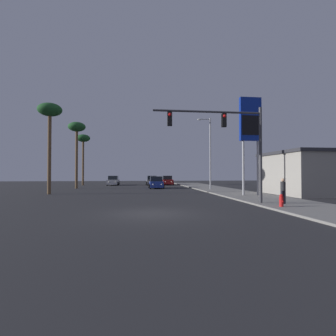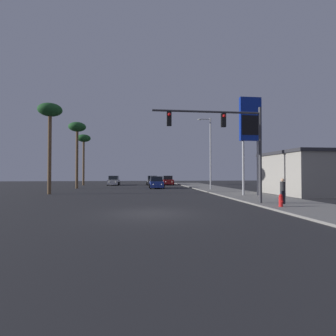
{
  "view_description": "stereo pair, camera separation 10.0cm",
  "coord_description": "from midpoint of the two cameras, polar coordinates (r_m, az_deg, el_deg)",
  "views": [
    {
      "loc": [
        -0.79,
        -13.83,
        2.12
      ],
      "look_at": [
        2.42,
        12.52,
        2.66
      ],
      "focal_mm": 28.0,
      "sensor_mm": 36.0,
      "label": 1
    },
    {
      "loc": [
        -0.69,
        -13.85,
        2.12
      ],
      "look_at": [
        2.42,
        12.52,
        2.66
      ],
      "focal_mm": 28.0,
      "sensor_mm": 36.0,
      "label": 2
    }
  ],
  "objects": [
    {
      "name": "palm_tree_near",
      "position": [
        29.8,
        -24.22,
        10.45
      ],
      "size": [
        2.4,
        2.4,
        9.28
      ],
      "color": "brown",
      "rests_on": "ground"
    },
    {
      "name": "palm_tree_mid",
      "position": [
        39.2,
        -19.1,
        7.66
      ],
      "size": [
        2.4,
        2.4,
        9.31
      ],
      "color": "brown",
      "rests_on": "ground"
    },
    {
      "name": "gas_station_sign",
      "position": [
        25.57,
        17.6,
        9.02
      ],
      "size": [
        2.0,
        0.42,
        9.0
      ],
      "color": "#99999E",
      "rests_on": "sidewalk_right"
    },
    {
      "name": "car_silver",
      "position": [
        47.79,
        -11.67,
        -2.77
      ],
      "size": [
        2.04,
        4.34,
        1.68
      ],
      "rotation": [
        0.0,
        0.0,
        3.11
      ],
      "color": "#B7B7BC",
      "rests_on": "ground"
    },
    {
      "name": "building_gas_station",
      "position": [
        30.83,
        30.7,
        -0.93
      ],
      "size": [
        10.3,
        8.3,
        4.3
      ],
      "color": "gray",
      "rests_on": "ground"
    },
    {
      "name": "car_blue",
      "position": [
        37.26,
        -2.48,
        -3.25
      ],
      "size": [
        2.04,
        4.32,
        1.68
      ],
      "rotation": [
        0.0,
        0.0,
        3.13
      ],
      "color": "navy",
      "rests_on": "ground"
    },
    {
      "name": "street_lamp",
      "position": [
        33.59,
        9.1,
        3.97
      ],
      "size": [
        1.74,
        0.24,
        9.0
      ],
      "color": "#99999E",
      "rests_on": "sidewalk_right"
    },
    {
      "name": "palm_tree_far",
      "position": [
        49.09,
        -17.82,
        5.59
      ],
      "size": [
        2.4,
        2.4,
        9.04
      ],
      "color": "brown",
      "rests_on": "ground"
    },
    {
      "name": "car_grey",
      "position": [
        47.4,
        -3.39,
        -2.81
      ],
      "size": [
        2.04,
        4.31,
        1.68
      ],
      "rotation": [
        0.0,
        0.0,
        3.14
      ],
      "color": "slate",
      "rests_on": "ground"
    },
    {
      "name": "car_red",
      "position": [
        48.18,
        -0.03,
        -2.78
      ],
      "size": [
        2.04,
        4.31,
        1.68
      ],
      "rotation": [
        0.0,
        0.0,
        3.14
      ],
      "color": "maroon",
      "rests_on": "ground"
    },
    {
      "name": "ground_plane",
      "position": [
        14.02,
        -3.69,
        -9.86
      ],
      "size": [
        120.0,
        120.0,
        0.0
      ],
      "primitive_type": "plane",
      "color": "#28282B"
    },
    {
      "name": "traffic_light_mast",
      "position": [
        18.18,
        13.48,
        7.13
      ],
      "size": [
        7.44,
        0.36,
        6.5
      ],
      "color": "#38383D",
      "rests_on": "sidewalk_right"
    },
    {
      "name": "pedestrian_on_sidewalk",
      "position": [
        18.79,
        23.84,
        -4.38
      ],
      "size": [
        0.34,
        0.32,
        1.67
      ],
      "color": "#23232D",
      "rests_on": "sidewalk_right"
    },
    {
      "name": "fire_hydrant",
      "position": [
        17.2,
        23.5,
        -6.52
      ],
      "size": [
        0.24,
        0.34,
        0.76
      ],
      "color": "red",
      "rests_on": "sidewalk_right"
    },
    {
      "name": "sidewalk_right",
      "position": [
        26.03,
        16.54,
        -5.66
      ],
      "size": [
        5.0,
        60.0,
        0.12
      ],
      "color": "gray",
      "rests_on": "ground"
    }
  ]
}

